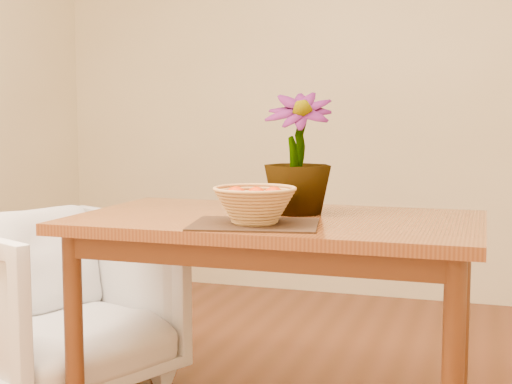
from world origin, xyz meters
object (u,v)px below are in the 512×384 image
(potted_plant, at_px, (297,153))
(armchair, at_px, (59,295))
(table, at_px, (276,241))
(wicker_basket, at_px, (255,207))

(potted_plant, height_order, armchair, potted_plant)
(table, bearing_deg, armchair, 177.27)
(potted_plant, bearing_deg, table, -125.77)
(table, relative_size, armchair, 1.79)
(potted_plant, xyz_separation_m, armchair, (-0.96, -0.05, -0.58))
(table, relative_size, potted_plant, 3.21)
(table, relative_size, wicker_basket, 5.21)
(table, distance_m, armchair, 0.95)
(table, xyz_separation_m, potted_plant, (0.05, 0.10, 0.31))
(armchair, bearing_deg, potted_plant, -61.95)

